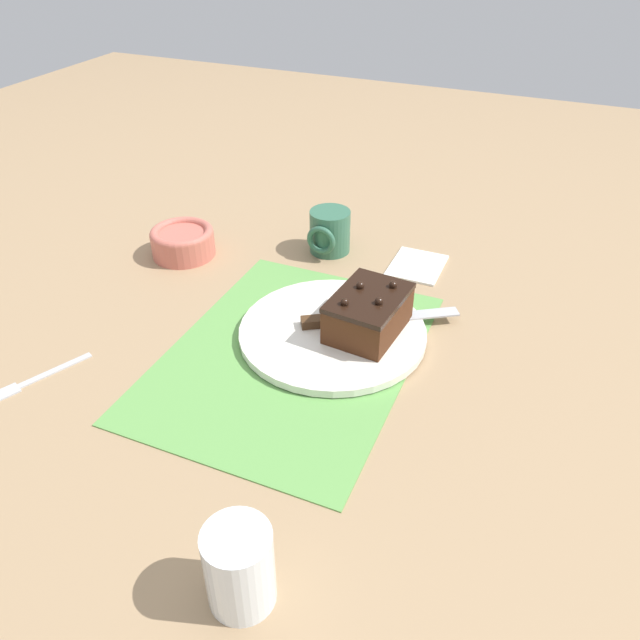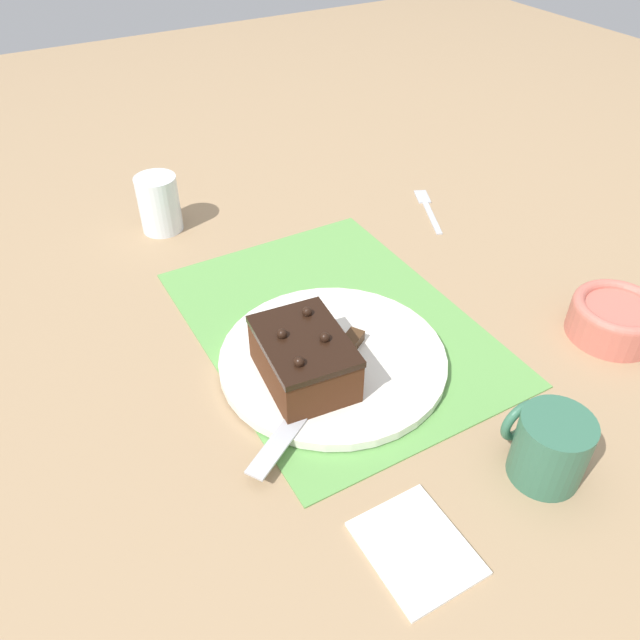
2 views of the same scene
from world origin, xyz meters
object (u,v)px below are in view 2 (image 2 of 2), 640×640
drinking_glass (159,204)px  coffee_mug (549,447)px  dessert_fork (427,207)px  cake_plate (333,359)px  chocolate_cake (304,358)px  serving_knife (329,373)px  small_bowl (615,317)px

drinking_glass → coffee_mug: 0.69m
coffee_mug → dessert_fork: 0.56m
drinking_glass → cake_plate: bearing=-169.6°
chocolate_cake → serving_knife: 0.04m
chocolate_cake → drinking_glass: drinking_glass is taller
cake_plate → coffee_mug: 0.27m
small_bowl → cake_plate: bearing=69.6°
serving_knife → drinking_glass: size_ratio=2.37×
serving_knife → small_bowl: bearing=-137.5°
dessert_fork → cake_plate: bearing=-118.8°
serving_knife → dessert_fork: size_ratio=1.53×
cake_plate → small_bowl: (-0.13, -0.35, 0.02)m
dessert_fork → coffee_mug: bearing=-90.9°
coffee_mug → drinking_glass: bearing=15.5°
drinking_glass → small_bowl: 0.70m
small_bowl → coffee_mug: (-0.12, 0.24, 0.01)m
cake_plate → chocolate_cake: chocolate_cake is taller
coffee_mug → cake_plate: bearing=23.5°
small_bowl → serving_knife: bearing=74.8°
cake_plate → small_bowl: bearing=-110.4°
coffee_mug → dessert_fork: (0.51, -0.24, -0.04)m
chocolate_cake → coffee_mug: size_ratio=1.63×
small_bowl → chocolate_cake: bearing=74.1°
chocolate_cake → cake_plate: bearing=-71.2°
cake_plate → dessert_fork: cake_plate is taller
coffee_mug → dessert_fork: size_ratio=0.59×
small_bowl → dessert_fork: bearing=0.6°
cake_plate → small_bowl: size_ratio=2.45×
drinking_glass → dessert_fork: bearing=-110.9°
cake_plate → drinking_glass: (0.42, 0.08, 0.04)m
chocolate_cake → coffee_mug: (-0.23, -0.16, -0.01)m
serving_knife → dessert_fork: 0.47m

